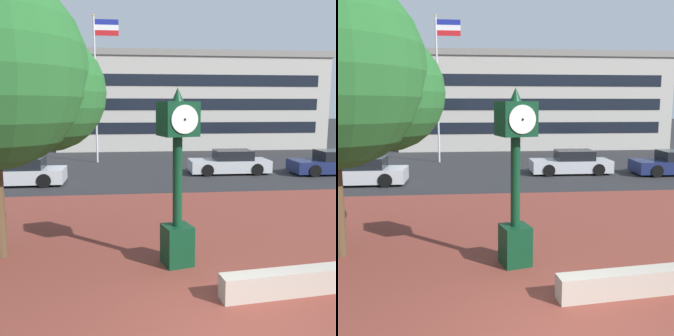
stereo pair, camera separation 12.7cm
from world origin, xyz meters
The scene contains 8 objects.
plaza_brick_paving centered at (0.00, 3.33, 0.00)m, with size 44.00×14.65×0.01m, color brown.
planter_wall centered at (1.63, 1.42, 0.25)m, with size 3.20×0.40×0.50m, color #ADA393.
street_clock centered at (-0.56, 3.12, 2.12)m, with size 0.93×0.95×4.07m.
plaza_tree centered at (-4.56, 4.19, 4.36)m, with size 4.93×4.59×6.76m.
car_street_near centered at (3.94, 15.24, 0.57)m, with size 4.31×1.90×1.28m.
car_street_far centered at (-6.69, 13.22, 0.57)m, with size 4.30×1.90×1.28m.
flagpole_primary centered at (-3.38, 20.31, 5.43)m, with size 1.60×0.14×9.24m.
civic_building centered at (4.05, 31.77, 4.02)m, with size 22.83×11.75×8.03m.
Camera 2 is at (-1.59, -5.62, 3.69)m, focal length 42.25 mm.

